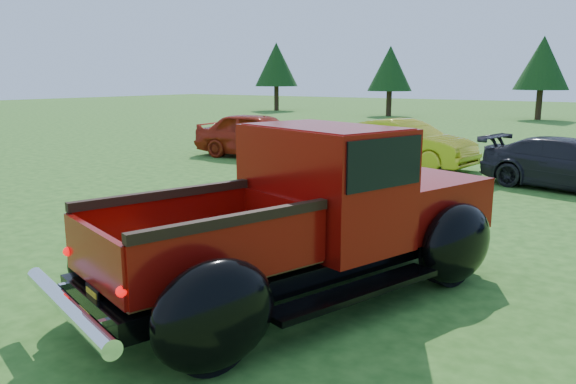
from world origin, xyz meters
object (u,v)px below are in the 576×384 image
(show_car_red, at_px, (259,135))
(show_car_yellow, at_px, (404,143))
(tree_far_west, at_px, (276,65))
(pickup_truck, at_px, (323,212))
(show_car_grey, at_px, (572,164))
(tree_west, at_px, (390,69))
(tree_mid_left, at_px, (542,63))

(show_car_red, xyz_separation_m, show_car_yellow, (4.60, 0.86, -0.05))
(tree_far_west, xyz_separation_m, show_car_red, (15.01, -21.90, -2.80))
(pickup_truck, bearing_deg, show_car_red, 148.40)
(show_car_red, distance_m, show_car_grey, 9.14)
(pickup_truck, bearing_deg, show_car_yellow, 124.62)
(tree_west, bearing_deg, show_car_red, -76.51)
(tree_far_west, xyz_separation_m, show_car_yellow, (19.61, -21.04, -2.85))
(tree_mid_left, bearing_deg, show_car_red, -99.87)
(show_car_yellow, bearing_deg, tree_far_west, 50.03)
(tree_mid_left, height_order, show_car_grey, tree_mid_left)
(tree_far_west, height_order, show_car_grey, tree_far_west)
(tree_far_west, xyz_separation_m, show_car_grey, (24.15, -22.13, -2.93))
(show_car_yellow, distance_m, show_car_grey, 4.67)
(pickup_truck, relative_size, show_car_grey, 1.40)
(tree_west, bearing_deg, tree_mid_left, 12.53)
(show_car_grey, bearing_deg, show_car_yellow, 87.82)
(tree_far_west, height_order, pickup_truck, tree_far_west)
(tree_far_west, distance_m, show_car_grey, 32.89)
(tree_mid_left, height_order, show_car_red, tree_mid_left)
(pickup_truck, distance_m, show_car_red, 11.52)
(tree_west, xyz_separation_m, tree_mid_left, (9.00, 2.00, 0.27))
(tree_far_west, bearing_deg, tree_west, -5.71)
(show_car_grey, bearing_deg, tree_west, 45.14)
(tree_far_west, bearing_deg, show_car_yellow, -47.01)
(tree_far_west, relative_size, tree_west, 1.13)
(show_car_grey, bearing_deg, show_car_red, 99.90)
(tree_mid_left, distance_m, show_car_red, 23.40)
(show_car_yellow, bearing_deg, show_car_grey, -96.46)
(tree_far_west, relative_size, show_car_red, 1.23)
(pickup_truck, distance_m, show_car_grey, 8.58)
(pickup_truck, bearing_deg, tree_far_west, 143.63)
(tree_mid_left, bearing_deg, show_car_grey, -77.44)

